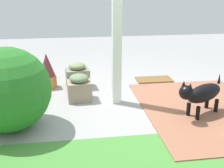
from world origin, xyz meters
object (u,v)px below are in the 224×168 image
stone_planter_near (79,88)px  doormat (154,80)px  terracotta_pot_tall (17,79)px  stone_planter_nearest (78,76)px  terracotta_pot_spiky (47,72)px  porch_pillar (117,38)px  round_shrub (8,90)px  dog (202,94)px

stone_planter_near → doormat: (-1.48, -0.77, -0.20)m
terracotta_pot_tall → stone_planter_nearest: bearing=-175.9°
terracotta_pot_spiky → terracotta_pot_tall: (0.51, 0.14, -0.07)m
porch_pillar → stone_planter_near: (0.57, -0.18, -0.81)m
stone_planter_nearest → round_shrub: bearing=58.2°
stone_planter_near → round_shrub: bearing=42.8°
round_shrub → terracotta_pot_spiky: size_ratio=1.68×
dog → doormat: bearing=-83.0°
round_shrub → dog: size_ratio=1.33×
dog → doormat: size_ratio=1.16×
terracotta_pot_tall → stone_planter_near: bearing=153.8°
stone_planter_nearest → round_shrub: size_ratio=0.44×
round_shrub → porch_pillar: bearing=-156.3°
round_shrub → doormat: (-2.37, -1.60, -0.52)m
stone_planter_near → terracotta_pot_spiky: size_ratio=0.69×
round_shrub → terracotta_pot_tall: size_ratio=1.66×
terracotta_pot_spiky → dog: size_ratio=0.79×
porch_pillar → stone_planter_nearest: bearing=-53.2°
round_shrub → terracotta_pot_tall: 1.40m
round_shrub → doormat: size_ratio=1.55×
stone_planter_nearest → terracotta_pot_spiky: 0.55m
terracotta_pot_tall → dog: terracotta_pot_tall is taller
terracotta_pot_tall → doormat: terracotta_pot_tall is taller
terracotta_pot_tall → doormat: bearing=-174.4°
porch_pillar → terracotta_pot_spiky: size_ratio=3.22×
doormat → stone_planter_near: bearing=27.6°
doormat → dog: bearing=97.0°
dog → doormat: dog is taller
porch_pillar → dog: bearing=149.7°
terracotta_pot_spiky → round_shrub: bearing=76.8°
stone_planter_nearest → terracotta_pot_spiky: size_ratio=0.74×
stone_planter_near → dog: size_ratio=0.54×
stone_planter_nearest → terracotta_pot_tall: (1.05, 0.07, 0.01)m
terracotta_pot_spiky → terracotta_pot_tall: terracotta_pot_tall is taller
porch_pillar → doormat: bearing=-133.4°
stone_planter_nearest → stone_planter_near: size_ratio=1.07×
round_shrub → terracotta_pot_tall: bearing=-83.2°
dog → stone_planter_near: bearing=-26.3°
porch_pillar → round_shrub: (1.47, 0.65, -0.49)m
porch_pillar → dog: (-1.10, 0.64, -0.69)m
stone_planter_nearest → terracotta_pot_spiky: bearing=-7.0°
stone_planter_near → terracotta_pot_tall: terracotta_pot_tall is taller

